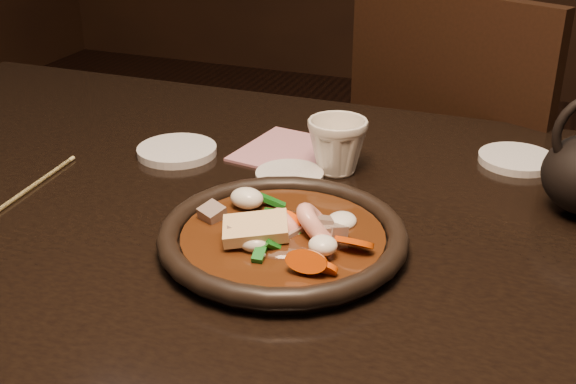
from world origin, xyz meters
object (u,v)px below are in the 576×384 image
(table, at_px, (248,249))
(chair, at_px, (468,190))
(plate, at_px, (283,237))
(tea_cup, at_px, (337,144))

(table, xyz_separation_m, chair, (0.23, 0.64, -0.15))
(table, height_order, plate, plate)
(plate, bearing_deg, chair, 79.54)
(chair, relative_size, tea_cup, 10.74)
(chair, bearing_deg, tea_cup, 97.16)
(plate, distance_m, tea_cup, 0.24)
(table, distance_m, plate, 0.17)
(chair, distance_m, tea_cup, 0.59)
(table, height_order, chair, chair)
(table, xyz_separation_m, plate, (0.09, -0.10, 0.09))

